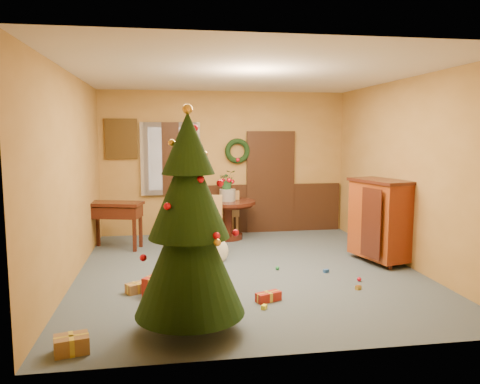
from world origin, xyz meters
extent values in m
plane|color=#374850|center=(0.00, 0.00, 0.00)|extent=(5.50, 5.50, 0.00)
plane|color=silver|center=(0.00, 0.00, 2.90)|extent=(5.50, 5.50, 0.00)
plane|color=olive|center=(0.00, 2.75, 1.45)|extent=(5.00, 0.00, 5.00)
plane|color=olive|center=(0.00, -2.75, 1.45)|extent=(5.00, 0.00, 5.00)
plane|color=olive|center=(-2.50, 0.00, 1.45)|extent=(0.00, 5.50, 5.50)
plane|color=olive|center=(2.50, 0.00, 1.45)|extent=(0.00, 5.50, 5.50)
cube|color=black|center=(1.05, 2.71, 0.50)|extent=(2.80, 0.06, 1.00)
cube|color=black|center=(0.95, 2.70, 1.05)|extent=(1.00, 0.08, 2.10)
cube|color=white|center=(0.95, 2.73, 1.00)|extent=(0.80, 0.03, 1.90)
cube|color=black|center=(-1.10, 2.70, 1.55)|extent=(1.05, 0.08, 1.45)
cube|color=white|center=(-1.10, 2.73, 1.55)|extent=(0.88, 0.03, 1.25)
cube|color=white|center=(-1.48, 2.65, 1.55)|extent=(0.42, 0.02, 1.45)
cube|color=white|center=(-0.72, 2.65, 1.55)|extent=(0.42, 0.02, 1.45)
torus|color=black|center=(0.25, 2.67, 1.70)|extent=(0.51, 0.11, 0.51)
cube|color=#4C3819|center=(-2.05, 2.71, 1.95)|extent=(0.62, 0.05, 0.78)
cube|color=gray|center=(-2.05, 2.74, 1.95)|extent=(0.48, 0.02, 0.62)
cylinder|color=black|center=(-0.02, 2.16, 0.72)|extent=(1.09, 1.09, 0.06)
cylinder|color=black|center=(-0.02, 2.16, 0.66)|extent=(0.98, 0.98, 0.04)
cylinder|color=black|center=(-0.02, 2.16, 0.37)|extent=(0.18, 0.18, 0.60)
cylinder|color=black|center=(-0.02, 2.16, 0.05)|extent=(0.59, 0.59, 0.10)
cylinder|color=slate|center=(-0.02, 2.16, 0.87)|extent=(0.31, 0.31, 0.23)
imported|color=#1E4C23|center=(-0.02, 2.16, 1.17)|extent=(0.33, 0.29, 0.37)
cube|color=olive|center=(-0.50, 0.90, 0.47)|extent=(0.49, 0.49, 0.05)
cube|color=olive|center=(-0.48, 1.09, 0.75)|extent=(0.44, 0.10, 0.52)
cube|color=olive|center=(-0.30, 1.05, 0.22)|extent=(0.05, 0.05, 0.45)
cube|color=olive|center=(-0.65, 1.09, 0.22)|extent=(0.05, 0.05, 0.45)
cube|color=olive|center=(-0.35, 0.70, 0.22)|extent=(0.05, 0.05, 0.45)
cube|color=olive|center=(-0.70, 0.74, 0.22)|extent=(0.05, 0.05, 0.45)
cube|color=olive|center=(0.00, 2.45, 0.43)|extent=(0.46, 0.46, 0.05)
cube|color=olive|center=(0.03, 2.26, 0.69)|extent=(0.40, 0.10, 0.48)
cube|color=olive|center=(-0.14, 2.26, 0.21)|extent=(0.05, 0.05, 0.41)
cube|color=olive|center=(0.18, 2.31, 0.21)|extent=(0.05, 0.05, 0.41)
cube|color=olive|center=(-0.19, 2.58, 0.21)|extent=(0.05, 0.05, 0.41)
cube|color=olive|center=(0.14, 2.63, 0.21)|extent=(0.05, 0.05, 0.41)
cylinder|color=black|center=(-0.76, 2.22, 0.35)|extent=(0.09, 0.09, 0.71)
cylinder|color=black|center=(-0.76, 2.22, 0.71)|extent=(0.28, 0.28, 0.03)
imported|color=#19471E|center=(-0.76, 2.22, 0.95)|extent=(0.30, 0.28, 0.44)
cylinder|color=#382111|center=(-0.97, -2.09, 0.12)|extent=(0.14, 0.14, 0.25)
cone|color=black|center=(-0.97, -2.09, 0.88)|extent=(1.13, 1.13, 1.34)
cone|color=black|center=(-0.97, -2.09, 1.49)|extent=(0.82, 0.82, 0.98)
cone|color=black|center=(-0.97, -2.09, 1.96)|extent=(0.54, 0.54, 0.62)
sphere|color=gold|center=(-0.97, -2.09, 2.29)|extent=(0.10, 0.10, 0.10)
cube|color=black|center=(-2.10, 1.67, 0.81)|extent=(1.04, 0.70, 0.06)
cube|color=black|center=(-2.10, 1.67, 0.67)|extent=(0.97, 0.64, 0.20)
cube|color=black|center=(-2.50, 1.67, 0.39)|extent=(0.14, 0.34, 0.78)
cube|color=black|center=(-1.70, 1.67, 0.39)|extent=(0.14, 0.34, 0.78)
cube|color=#521109|center=(2.15, 0.12, 0.69)|extent=(0.72, 1.07, 1.21)
cube|color=black|center=(2.15, 0.12, 1.31)|extent=(0.79, 1.14, 0.05)
cylinder|color=black|center=(2.15, -0.29, 0.04)|extent=(0.07, 0.07, 0.09)
cylinder|color=black|center=(2.15, 0.53, 0.04)|extent=(0.07, 0.07, 0.09)
cube|color=brown|center=(-2.10, -2.39, 0.08)|extent=(0.35, 0.29, 0.16)
cube|color=gold|center=(-2.10, -2.39, 0.08)|extent=(0.31, 0.11, 0.17)
cube|color=gold|center=(-2.10, -2.39, 0.08)|extent=(0.10, 0.23, 0.17)
cube|color=maroon|center=(-1.36, -0.92, 0.12)|extent=(0.33, 0.33, 0.24)
cube|color=gold|center=(-1.36, -0.92, 0.12)|extent=(0.22, 0.16, 0.24)
cube|color=gold|center=(-1.36, -0.92, 0.12)|extent=(0.16, 0.22, 0.24)
cube|color=brown|center=(-1.61, -0.78, 0.06)|extent=(0.29, 0.26, 0.13)
cube|color=gold|center=(-1.61, -0.78, 0.06)|extent=(0.22, 0.14, 0.13)
cube|color=gold|center=(-1.61, -0.78, 0.06)|extent=(0.11, 0.16, 0.13)
cube|color=maroon|center=(0.02, -1.34, 0.06)|extent=(0.34, 0.24, 0.11)
cube|color=gold|center=(0.02, -1.34, 0.06)|extent=(0.30, 0.14, 0.11)
cube|color=gold|center=(0.02, -1.34, 0.06)|extent=(0.09, 0.14, 0.11)
cube|color=#224D97|center=(1.13, -0.31, 0.03)|extent=(0.09, 0.08, 0.05)
sphere|color=#268E44|center=(0.44, -0.07, 0.03)|extent=(0.06, 0.06, 0.06)
cube|color=yellow|center=(-0.08, -1.59, 0.03)|extent=(0.09, 0.09, 0.05)
sphere|color=red|center=(1.44, -0.78, 0.03)|extent=(0.06, 0.06, 0.06)
cube|color=gold|center=(1.29, -1.11, 0.03)|extent=(0.09, 0.09, 0.05)
camera|label=1|loc=(-1.19, -6.76, 2.05)|focal=35.00mm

